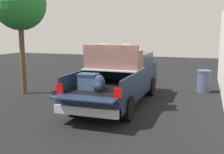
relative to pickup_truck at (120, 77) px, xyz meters
The scene contains 4 objects.
ground_plane 1.00m from the pickup_truck, behind, with size 40.00×40.00×0.00m, color black.
pickup_truck is the anchor object (origin of this frame).
tree_background 5.17m from the pickup_truck, 90.74° to the left, with size 2.16×2.16×4.86m.
trash_can 4.10m from the pickup_truck, 46.77° to the right, with size 0.60×0.60×0.98m.
Camera 1 is at (-9.35, -3.07, 2.63)m, focal length 43.80 mm.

